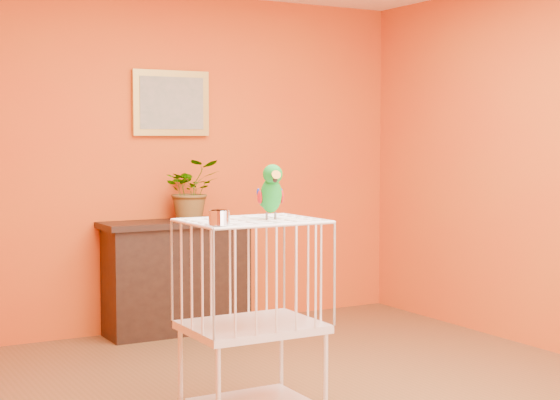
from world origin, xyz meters
TOP-DOWN VIEW (x-y plane):
  - room_shell at (0.00, 0.00)m, footprint 4.50×4.50m
  - console_cabinet at (-0.04, 2.05)m, footprint 1.16×0.42m
  - potted_plant at (0.09, 2.06)m, footprint 0.49×0.52m
  - framed_picture at (0.00, 2.22)m, footprint 0.62×0.04m
  - birdcage at (-0.48, -0.04)m, footprint 0.68×0.53m
  - feed_cup at (-0.76, -0.23)m, footprint 0.10×0.10m
  - parrot at (-0.38, -0.06)m, footprint 0.15×0.26m

SIDE VIEW (x-z plane):
  - console_cabinet at x=-0.04m, z-range 0.00..0.86m
  - birdcage at x=-0.48m, z-range 0.02..1.07m
  - potted_plant at x=0.09m, z-range 0.86..1.22m
  - feed_cup at x=-0.76m, z-range 1.06..1.13m
  - parrot at x=-0.38m, z-range 1.06..1.35m
  - room_shell at x=0.00m, z-range -0.67..3.83m
  - framed_picture at x=0.00m, z-range 1.50..2.00m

